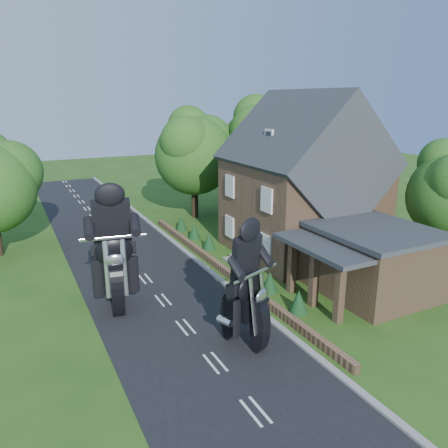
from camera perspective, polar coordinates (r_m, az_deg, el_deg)
name	(u,v)px	position (r m, az deg, el deg)	size (l,w,h in m)	color
ground	(186,327)	(19.75, -5.05, -13.32)	(120.00, 120.00, 0.00)	#264B15
road	(186,327)	(19.75, -5.05, -13.29)	(7.00, 80.00, 0.02)	black
kerb	(257,309)	(21.16, 4.33, -11.00)	(0.30, 80.00, 0.12)	gray
garden_wall	(222,269)	(25.37, -0.24, -5.85)	(0.30, 22.00, 0.40)	brown
house	(302,186)	(28.18, 10.20, 4.92)	(9.54, 8.64, 10.24)	brown
annex	(370,260)	(23.54, 18.59, -4.43)	(7.05, 5.94, 3.44)	brown
tree_house_right	(349,161)	(33.94, 16.05, 7.86)	(6.51, 6.00, 8.40)	black
tree_behind_house	(267,140)	(38.27, 5.64, 10.83)	(7.81, 7.20, 10.08)	black
tree_behind_left	(198,148)	(36.38, -3.39, 9.83)	(6.94, 6.40, 9.16)	black
shrub_a	(298,301)	(21.04, 9.70, -9.87)	(0.90, 0.90, 1.10)	black
shrub_b	(270,282)	(22.89, 5.98, -7.50)	(0.90, 0.90, 1.10)	black
shrub_c	(246,266)	(24.86, 2.87, -5.47)	(0.90, 0.90, 1.10)	black
shrub_d	(209,241)	(29.05, -2.00, -2.24)	(0.90, 0.90, 1.10)	black
shrub_e	(194,231)	(31.23, -3.93, -0.95)	(0.90, 0.90, 1.10)	black
shrub_f	(181,223)	(33.46, -5.60, 0.17)	(0.90, 0.90, 1.10)	black
motorcycle_lead	(245,327)	(18.10, 2.76, -13.27)	(0.44, 1.74, 1.62)	black
motorcycle_follow	(117,291)	(21.52, -13.84, -8.43)	(0.50, 1.97, 1.83)	black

